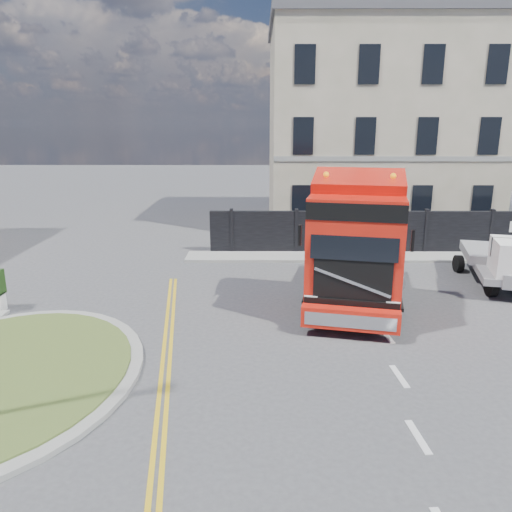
{
  "coord_description": "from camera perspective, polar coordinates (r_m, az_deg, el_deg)",
  "views": [
    {
      "loc": [
        -0.73,
        -13.68,
        5.9
      ],
      "look_at": [
        -0.82,
        1.71,
        1.8
      ],
      "focal_mm": 35.0,
      "sensor_mm": 36.0,
      "label": 1
    }
  ],
  "objects": [
    {
      "name": "ground",
      "position": [
        14.91,
        3.15,
        -8.4
      ],
      "size": [
        120.0,
        120.0,
        0.0
      ],
      "primitive_type": "plane",
      "color": "#424244",
      "rests_on": "ground"
    },
    {
      "name": "hoarding_fence",
      "position": [
        24.32,
        17.78,
        2.58
      ],
      "size": [
        18.8,
        0.25,
        2.0
      ],
      "color": "black",
      "rests_on": "ground"
    },
    {
      "name": "georgian_building",
      "position": [
        30.92,
        13.34,
        14.3
      ],
      "size": [
        12.3,
        10.3,
        12.8
      ],
      "color": "beige",
      "rests_on": "ground"
    },
    {
      "name": "pavement_far",
      "position": [
        23.53,
        16.95,
        -0.11
      ],
      "size": [
        20.0,
        1.6,
        0.12
      ],
      "primitive_type": "cube",
      "color": "gray",
      "rests_on": "ground"
    },
    {
      "name": "truck",
      "position": [
        16.23,
        11.31,
        0.58
      ],
      "size": [
        4.22,
        7.72,
        4.38
      ],
      "rotation": [
        0.0,
        0.0,
        -0.22
      ],
      "color": "black",
      "rests_on": "ground"
    }
  ]
}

